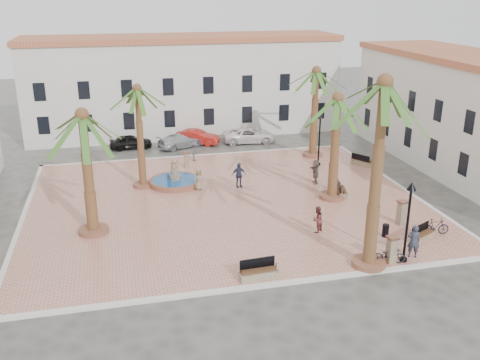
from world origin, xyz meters
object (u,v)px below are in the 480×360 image
at_px(bench_ne, 361,162).
at_px(lamppost_e, 320,129).
at_px(litter_bin, 386,230).
at_px(pedestrian_fountain_a, 199,179).
at_px(lamppost_s, 409,208).
at_px(bench_s, 258,273).
at_px(bollard_se, 392,249).
at_px(palm_sw, 83,130).
at_px(bench_e, 341,191).
at_px(cyclist_b, 317,219).
at_px(bicycle_b, 435,227).
at_px(bollard_e, 402,212).
at_px(pedestrian_east, 316,172).
at_px(palm_nw, 138,100).
at_px(cyclist_a, 414,241).
at_px(palm_ne, 316,81).
at_px(bollard_n, 186,159).
at_px(pedestrian_north, 195,151).
at_px(fountain, 175,181).
at_px(palm_e, 337,112).
at_px(car_white, 250,135).
at_px(car_black, 131,142).
at_px(palm_s, 383,103).
at_px(car_silver, 181,141).
at_px(bench_se, 422,236).
at_px(car_red, 197,137).
at_px(bicycle_a, 389,255).

bearing_deg(bench_ne, lamppost_e, 44.66).
xyz_separation_m(litter_bin, pedestrian_fountain_a, (-9.28, 10.07, 0.40)).
relative_size(bench_ne, lamppost_s, 0.41).
height_order(bench_s, bollard_se, bollard_se).
xyz_separation_m(palm_sw, bench_e, (16.70, 2.28, -5.93)).
distance_m(lamppost_e, cyclist_b, 13.01).
distance_m(lamppost_e, bicycle_b, 14.20).
relative_size(palm_sw, bench_ne, 4.13).
distance_m(bollard_e, pedestrian_east, 8.48).
relative_size(palm_sw, bench_s, 3.82).
distance_m(pedestrian_fountain_a, pedestrian_east, 8.60).
xyz_separation_m(palm_nw, bollard_e, (14.86, -10.39, -5.57)).
distance_m(bench_s, cyclist_a, 8.65).
relative_size(palm_nw, palm_sw, 1.00).
height_order(palm_ne, pedestrian_east, palm_ne).
bearing_deg(lamppost_s, palm_sw, 155.12).
bearing_deg(bollard_n, pedestrian_north, 61.12).
bearing_deg(bollard_n, bicycle_b, -51.89).
xyz_separation_m(lamppost_e, litter_bin, (-1.07, -13.43, -2.63)).
distance_m(fountain, palm_sw, 10.88).
bearing_deg(palm_e, palm_sw, -173.07).
xyz_separation_m(lamppost_e, bollard_e, (0.66, -12.09, -2.21)).
distance_m(palm_e, bollard_e, 7.66).
relative_size(fountain, car_white, 0.77).
bearing_deg(cyclist_b, pedestrian_fountain_a, -95.55).
height_order(pedestrian_fountain_a, car_black, pedestrian_fountain_a).
xyz_separation_m(cyclist_a, bicycle_b, (2.74, 2.20, -0.44)).
distance_m(bicycle_b, car_white, 22.96).
bearing_deg(palm_nw, cyclist_b, -47.17).
relative_size(palm_sw, pedestrian_fountain_a, 4.81).
bearing_deg(cyclist_a, palm_sw, -2.75).
distance_m(lamppost_s, bicycle_b, 4.95).
xyz_separation_m(palm_s, car_silver, (-6.60, 24.59, -8.05)).
bearing_deg(palm_nw, palm_s, -54.07).
height_order(palm_nw, lamppost_s, palm_nw).
height_order(bench_se, lamppost_s, lamppost_s).
height_order(bench_s, car_red, car_red).
xyz_separation_m(bicycle_a, pedestrian_east, (0.67, 12.40, 0.46)).
relative_size(bicycle_a, cyclist_b, 1.04).
bearing_deg(palm_ne, bicycle_a, -98.81).
bearing_deg(lamppost_s, car_black, 117.32).
relative_size(bench_e, bollard_e, 1.20).
relative_size(bench_s, pedestrian_fountain_a, 1.26).
relative_size(pedestrian_fountain_a, pedestrian_east, 0.87).
distance_m(bollard_se, car_white, 24.85).
bearing_deg(litter_bin, palm_sw, 164.81).
height_order(palm_s, bollard_n, palm_s).
height_order(palm_e, bollard_se, palm_e).
distance_m(palm_nw, cyclist_b, 15.01).
xyz_separation_m(palm_e, cyclist_a, (0.85, -9.03, -5.09)).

